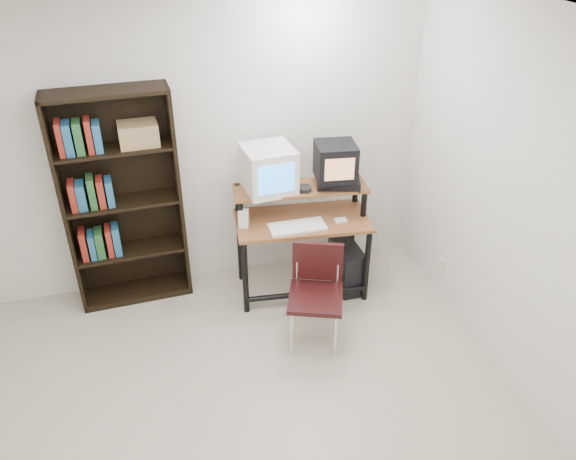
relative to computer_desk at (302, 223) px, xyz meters
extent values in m
cube|color=#C1B5A0|center=(-0.82, -1.54, -0.69)|extent=(4.00, 4.00, 0.01)
cube|color=white|center=(-0.82, -1.54, 1.92)|extent=(4.00, 4.00, 0.01)
cube|color=silver|center=(-0.82, 0.46, 0.62)|extent=(4.00, 0.01, 2.60)
cube|color=silver|center=(1.18, -1.54, 0.62)|extent=(0.01, 4.00, 2.60)
cube|color=brown|center=(0.00, -0.02, 0.04)|extent=(1.18, 0.67, 0.03)
cube|color=brown|center=(0.01, 0.09, 0.29)|extent=(1.16, 0.45, 0.02)
cylinder|color=black|center=(-0.55, -0.21, -0.32)|extent=(0.05, 0.05, 0.72)
cylinder|color=black|center=(0.50, -0.31, -0.32)|extent=(0.05, 0.05, 0.72)
cylinder|color=black|center=(-0.50, 0.27, -0.19)|extent=(0.05, 0.05, 0.98)
cylinder|color=black|center=(0.55, 0.17, -0.19)|extent=(0.05, 0.05, 0.98)
cylinder|color=black|center=(-0.03, -0.26, -0.56)|extent=(1.05, 0.15, 0.05)
cube|color=white|center=(-0.25, 0.14, 0.48)|extent=(0.44, 0.44, 0.38)
cube|color=#308BFF|center=(-0.23, -0.07, 0.48)|extent=(0.30, 0.04, 0.24)
cube|color=black|center=(0.33, 0.05, 0.33)|extent=(0.42, 0.35, 0.08)
cube|color=black|center=(0.30, 0.05, 0.52)|extent=(0.36, 0.35, 0.31)
cube|color=tan|center=(0.28, -0.11, 0.52)|extent=(0.24, 0.04, 0.19)
cylinder|color=#26262B|center=(0.02, 0.02, 0.31)|extent=(0.15, 0.15, 0.05)
cube|color=white|center=(-0.08, -0.15, 0.06)|extent=(0.47, 0.21, 0.03)
cube|color=black|center=(0.32, -0.16, 0.04)|extent=(0.25, 0.22, 0.01)
cube|color=white|center=(0.30, -0.15, 0.06)|extent=(0.10, 0.06, 0.03)
cube|color=white|center=(-0.51, -0.01, 0.12)|extent=(0.10, 0.10, 0.17)
cube|color=black|center=(0.41, -0.07, -0.47)|extent=(0.21, 0.45, 0.42)
cube|color=black|center=(-0.10, -0.73, -0.24)|extent=(0.53, 0.53, 0.04)
cube|color=black|center=(-0.03, -0.56, -0.02)|extent=(0.38, 0.17, 0.33)
cylinder|color=silver|center=(-0.31, -0.83, -0.47)|extent=(0.02, 0.02, 0.42)
cylinder|color=silver|center=(0.00, -0.94, -0.47)|extent=(0.02, 0.02, 0.42)
cylinder|color=silver|center=(-0.20, -0.51, -0.47)|extent=(0.02, 0.02, 0.42)
cylinder|color=silver|center=(0.12, -0.63, -0.47)|extent=(0.02, 0.02, 0.42)
cube|color=black|center=(-1.90, 0.27, 0.26)|extent=(0.05, 0.31, 1.87)
cube|color=black|center=(-1.00, 0.31, 0.26)|extent=(0.05, 0.31, 1.87)
cube|color=black|center=(-1.46, 0.44, 0.26)|extent=(0.94, 0.07, 1.87)
cube|color=black|center=(-1.45, 0.29, 1.18)|extent=(0.95, 0.36, 0.03)
cube|color=black|center=(-1.45, 0.29, -0.65)|extent=(0.95, 0.36, 0.06)
cube|color=black|center=(-1.45, 0.29, -0.21)|extent=(0.89, 0.34, 0.03)
cube|color=black|center=(-1.45, 0.29, 0.26)|extent=(0.89, 0.34, 0.02)
cube|color=black|center=(-1.45, 0.29, 0.73)|extent=(0.89, 0.34, 0.02)
cube|color=#93754B|center=(-1.25, 0.30, 0.83)|extent=(0.31, 0.24, 0.18)
cube|color=beige|center=(1.17, -0.39, -0.38)|extent=(0.02, 0.08, 0.12)
camera|label=1|loc=(-1.19, -3.98, 2.45)|focal=35.00mm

